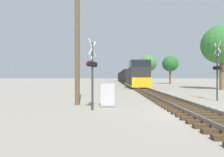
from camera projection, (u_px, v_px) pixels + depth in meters
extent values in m
plane|color=gray|center=(194.00, 113.00, 9.08)|extent=(400.00, 400.00, 0.00)
cube|color=#42301E|center=(219.00, 122.00, 6.98)|extent=(2.60, 0.22, 0.16)
cube|color=#42301E|center=(211.00, 118.00, 7.58)|extent=(2.60, 0.22, 0.16)
cube|color=#42301E|center=(203.00, 115.00, 8.18)|extent=(2.60, 0.22, 0.16)
cube|color=#42301E|center=(197.00, 113.00, 8.78)|extent=(2.60, 0.22, 0.16)
cube|color=#42301E|center=(192.00, 110.00, 9.38)|extent=(2.60, 0.22, 0.16)
cube|color=#42301E|center=(187.00, 108.00, 9.98)|extent=(2.60, 0.22, 0.16)
cube|color=#42301E|center=(183.00, 107.00, 10.58)|extent=(2.60, 0.22, 0.16)
cube|color=#42301E|center=(179.00, 105.00, 11.18)|extent=(2.60, 0.22, 0.16)
cube|color=#42301E|center=(176.00, 104.00, 11.78)|extent=(2.60, 0.22, 0.16)
cube|color=#42301E|center=(173.00, 102.00, 12.38)|extent=(2.60, 0.22, 0.16)
cube|color=#42301E|center=(170.00, 101.00, 12.98)|extent=(2.60, 0.22, 0.16)
cube|color=#42301E|center=(168.00, 100.00, 13.58)|extent=(2.60, 0.22, 0.16)
cube|color=#42301E|center=(165.00, 99.00, 14.18)|extent=(2.60, 0.22, 0.16)
cube|color=#42301E|center=(163.00, 98.00, 14.78)|extent=(2.60, 0.22, 0.16)
cube|color=#42301E|center=(161.00, 97.00, 15.38)|extent=(2.60, 0.22, 0.16)
cube|color=#42301E|center=(159.00, 97.00, 15.98)|extent=(2.60, 0.22, 0.16)
cube|color=#42301E|center=(158.00, 96.00, 16.58)|extent=(2.60, 0.22, 0.16)
cube|color=#42301E|center=(156.00, 95.00, 17.18)|extent=(2.60, 0.22, 0.16)
cube|color=#42301E|center=(155.00, 95.00, 17.78)|extent=(2.60, 0.22, 0.16)
cube|color=#42301E|center=(153.00, 94.00, 18.38)|extent=(2.60, 0.22, 0.16)
cube|color=#42301E|center=(152.00, 93.00, 18.98)|extent=(2.60, 0.22, 0.16)
cube|color=#42301E|center=(151.00, 93.00, 19.58)|extent=(2.60, 0.22, 0.16)
cube|color=#42301E|center=(150.00, 92.00, 20.18)|extent=(2.60, 0.22, 0.16)
cube|color=#42301E|center=(149.00, 92.00, 20.78)|extent=(2.60, 0.22, 0.16)
cube|color=#42301E|center=(148.00, 92.00, 21.38)|extent=(2.60, 0.22, 0.16)
cube|color=#42301E|center=(147.00, 91.00, 21.98)|extent=(2.60, 0.22, 0.16)
cube|color=#42301E|center=(146.00, 91.00, 22.58)|extent=(2.60, 0.22, 0.16)
cube|color=#42301E|center=(145.00, 90.00, 23.17)|extent=(2.60, 0.22, 0.16)
cube|color=#42301E|center=(144.00, 90.00, 23.77)|extent=(2.60, 0.22, 0.16)
cube|color=#42301E|center=(143.00, 90.00, 24.37)|extent=(2.60, 0.22, 0.16)
cube|color=#42301E|center=(143.00, 89.00, 24.97)|extent=(2.60, 0.22, 0.16)
cube|color=#42301E|center=(142.00, 89.00, 25.57)|extent=(2.60, 0.22, 0.16)
cube|color=#42301E|center=(141.00, 89.00, 26.17)|extent=(2.60, 0.22, 0.16)
cube|color=#42301E|center=(141.00, 89.00, 26.77)|extent=(2.60, 0.22, 0.16)
cube|color=#42301E|center=(140.00, 88.00, 27.37)|extent=(2.60, 0.22, 0.16)
cube|color=#42301E|center=(140.00, 88.00, 27.97)|extent=(2.60, 0.22, 0.16)
cube|color=#42301E|center=(139.00, 88.00, 28.57)|extent=(2.60, 0.22, 0.16)
cube|color=slate|center=(181.00, 109.00, 9.08)|extent=(0.07, 160.00, 0.15)
cube|color=slate|center=(208.00, 109.00, 9.07)|extent=(0.07, 160.00, 0.15)
cube|color=#232326|center=(133.00, 77.00, 36.40)|extent=(2.52, 11.79, 3.28)
cube|color=#232326|center=(139.00, 74.00, 28.15)|extent=(2.96, 3.71, 4.20)
cube|color=black|center=(139.00, 64.00, 28.13)|extent=(2.99, 3.74, 0.92)
cube|color=gold|center=(141.00, 82.00, 26.31)|extent=(2.96, 1.68, 1.47)
cube|color=gold|center=(135.00, 84.00, 33.89)|extent=(3.02, 16.51, 0.24)
cube|color=black|center=(139.00, 85.00, 28.42)|extent=(1.58, 2.20, 1.00)
cube|color=black|center=(132.00, 83.00, 39.37)|extent=(1.58, 2.20, 1.00)
cube|color=black|center=(128.00, 76.00, 50.91)|extent=(2.81, 13.64, 3.57)
cube|color=black|center=(129.00, 82.00, 46.50)|extent=(1.58, 2.20, 0.90)
cube|color=black|center=(126.00, 81.00, 55.36)|extent=(1.58, 2.20, 0.90)
cube|color=black|center=(124.00, 76.00, 66.35)|extent=(2.81, 13.64, 3.57)
cube|color=black|center=(125.00, 81.00, 61.93)|extent=(1.58, 2.20, 0.90)
cube|color=black|center=(124.00, 80.00, 70.80)|extent=(1.58, 2.20, 0.90)
cube|color=black|center=(122.00, 76.00, 81.78)|extent=(2.81, 13.64, 3.57)
cube|color=black|center=(123.00, 80.00, 77.36)|extent=(1.58, 2.20, 0.90)
cube|color=black|center=(122.00, 80.00, 86.23)|extent=(1.58, 2.20, 0.90)
cube|color=black|center=(121.00, 76.00, 97.21)|extent=(2.81, 13.64, 3.57)
cube|color=black|center=(121.00, 80.00, 92.80)|extent=(1.58, 2.20, 0.90)
cube|color=black|center=(120.00, 79.00, 101.66)|extent=(1.58, 2.20, 0.90)
cylinder|color=#333333|center=(92.00, 76.00, 9.84)|extent=(0.12, 0.12, 3.82)
cube|color=white|center=(92.00, 48.00, 9.83)|extent=(0.32, 0.89, 0.93)
cube|color=white|center=(92.00, 48.00, 9.83)|extent=(0.32, 0.89, 0.93)
cube|color=black|center=(92.00, 64.00, 9.84)|extent=(0.33, 0.83, 0.06)
cylinder|color=black|center=(95.00, 65.00, 10.17)|extent=(0.27, 0.34, 0.30)
sphere|color=red|center=(93.00, 65.00, 10.20)|extent=(0.26, 0.26, 0.26)
cylinder|color=black|center=(92.00, 64.00, 9.84)|extent=(0.27, 0.34, 0.30)
sphere|color=red|center=(91.00, 64.00, 9.87)|extent=(0.26, 0.26, 0.26)
cylinder|color=black|center=(90.00, 64.00, 9.50)|extent=(0.27, 0.34, 0.30)
sphere|color=red|center=(88.00, 64.00, 9.54)|extent=(0.26, 0.26, 0.26)
cube|color=white|center=(92.00, 58.00, 9.83)|extent=(0.13, 0.31, 0.20)
cylinder|color=#333333|center=(217.00, 72.00, 13.84)|extent=(0.12, 0.12, 4.48)
cube|color=white|center=(217.00, 48.00, 13.82)|extent=(0.04, 0.93, 0.93)
cube|color=white|center=(217.00, 48.00, 13.82)|extent=(0.04, 0.93, 0.93)
cube|color=black|center=(217.00, 68.00, 13.83)|extent=(0.07, 0.86, 0.06)
cylinder|color=black|center=(220.00, 68.00, 13.48)|extent=(0.18, 0.30, 0.30)
sphere|color=red|center=(221.00, 68.00, 13.48)|extent=(0.26, 0.26, 0.26)
cylinder|color=black|center=(217.00, 68.00, 13.83)|extent=(0.18, 0.30, 0.30)
sphere|color=red|center=(219.00, 68.00, 13.83)|extent=(0.26, 0.26, 0.26)
cylinder|color=black|center=(215.00, 68.00, 14.18)|extent=(0.18, 0.30, 0.30)
sphere|color=red|center=(216.00, 68.00, 14.18)|extent=(0.26, 0.26, 0.26)
cube|color=white|center=(217.00, 55.00, 13.82)|extent=(0.03, 0.32, 0.20)
cube|color=slate|center=(108.00, 106.00, 10.94)|extent=(0.93, 0.68, 0.12)
cube|color=#BCBCBF|center=(108.00, 94.00, 10.94)|extent=(0.85, 0.62, 1.34)
cylinder|color=brown|center=(77.00, 44.00, 11.75)|extent=(0.33, 0.33, 8.25)
cylinder|color=brown|center=(222.00, 73.00, 25.50)|extent=(0.56, 0.56, 4.95)
sphere|color=#337533|center=(222.00, 44.00, 25.46)|extent=(5.68, 5.68, 5.68)
cylinder|color=brown|center=(170.00, 76.00, 46.70)|extent=(0.52, 0.52, 4.14)
sphere|color=#236028|center=(170.00, 64.00, 46.66)|extent=(4.22, 4.22, 4.22)
cylinder|color=brown|center=(148.00, 76.00, 52.43)|extent=(0.54, 0.54, 4.45)
sphere|color=#3D7F38|center=(148.00, 63.00, 52.39)|extent=(5.01, 5.01, 5.01)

